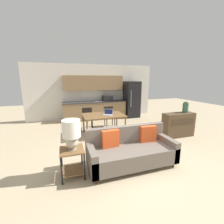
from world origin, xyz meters
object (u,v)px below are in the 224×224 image
refrigerator (132,99)px  dining_chair_far_left (87,117)px  laptop (108,113)px  vase (185,107)px  dining_table (104,116)px  couch (130,150)px  dining_chair_far_right (109,115)px  credenza (178,125)px  side_table (72,158)px  table_lamp (72,132)px

refrigerator → dining_chair_far_left: refrigerator is taller
dining_chair_far_left → laptop: size_ratio=2.09×
vase → dining_table: bearing=160.4°
dining_table → laptop: (0.15, -0.07, 0.11)m
couch → laptop: 2.10m
couch → dining_chair_far_left: size_ratio=2.36×
dining_chair_far_right → dining_chair_far_left: same height
couch → credenza: (2.35, 1.12, 0.07)m
credenza → side_table: bearing=-162.6°
credenza → dining_table: bearing=157.6°
couch → side_table: bearing=-178.7°
refrigerator → couch: bearing=-115.6°
dining_chair_far_right → couch: bearing=-96.4°
dining_chair_far_right → laptop: laptop is taller
credenza → dining_chair_far_left: size_ratio=1.33×
dining_table → side_table: 2.50m
dining_table → table_lamp: 2.48m
vase → table_lamp: bearing=-163.3°
laptop → dining_chair_far_left: bearing=156.5°
dining_table → dining_chair_far_left: bearing=119.4°
table_lamp → vase: size_ratio=1.62×
dining_chair_far_left → laptop: 1.11m
table_lamp → couch: bearing=0.9°
dining_chair_far_right → laptop: 1.00m
side_table → couch: bearing=1.3°
credenza → laptop: laptop is taller
side_table → credenza: bearing=17.4°
refrigerator → dining_table: (-2.10, -2.11, -0.26)m
couch → dining_chair_far_right: (0.39, 2.94, 0.13)m
refrigerator → couch: 4.73m
refrigerator → side_table: 5.44m
table_lamp → vase: 4.10m
refrigerator → couch: size_ratio=0.93×
dining_chair_far_left → laptop: laptop is taller
side_table → dining_table: bearing=60.0°
side_table → dining_chair_far_right: 3.43m
table_lamp → dining_chair_far_left: (0.77, 2.95, -0.47)m
dining_chair_far_left → dining_table: bearing=-55.4°
refrigerator → laptop: 2.93m
couch → laptop: size_ratio=4.93×
couch → dining_chair_far_left: bearing=100.3°
refrigerator → side_table: (-3.34, -4.26, -0.53)m
couch → dining_chair_far_left: couch is taller
refrigerator → side_table: bearing=-128.1°
refrigerator → vase: size_ratio=5.00×
dining_table → table_lamp: size_ratio=2.39×
vase → dining_chair_far_left: 3.67m
couch → vase: 2.95m
dining_table → vase: bearing=-19.6°
laptop → couch: bearing=-60.0°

